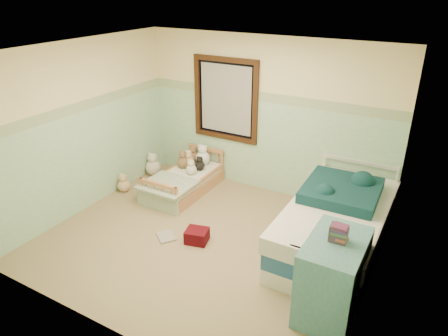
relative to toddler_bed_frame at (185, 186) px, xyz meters
The scene contains 30 objects.
floor 1.51m from the toddler_bed_frame, 44.23° to the right, with size 4.20×3.60×0.02m, color #7E6F54.
ceiling 2.85m from the toddler_bed_frame, 44.23° to the right, with size 4.20×3.60×0.02m, color white.
wall_back 1.75m from the toddler_bed_frame, 34.81° to the left, with size 4.20×0.04×2.50m, color beige.
wall_front 3.26m from the toddler_bed_frame, 69.27° to the right, with size 4.20×0.04×2.50m, color beige.
wall_left 1.87m from the toddler_bed_frame, 134.21° to the right, with size 0.04×3.60×2.50m, color beige.
wall_right 3.54m from the toddler_bed_frame, 18.28° to the right, with size 0.04×3.60×2.50m, color beige.
wainscot_mint 1.46m from the toddler_bed_frame, 34.27° to the left, with size 4.20×0.01×1.50m, color #87B797.
border_strip 1.98m from the toddler_bed_frame, 34.27° to the left, with size 4.20×0.01×0.15m, color #527B56.
window_frame 1.58m from the toddler_bed_frame, 61.93° to the left, with size 1.16×0.06×1.36m, color black.
window_blinds 1.58m from the toddler_bed_frame, 62.26° to the left, with size 0.92×0.01×1.12m, color #BAB9B1.
toddler_bed_frame is the anchor object (origin of this frame).
toddler_mattress 0.15m from the toddler_bed_frame, ahead, with size 0.65×1.36×0.12m, color silver.
patchwork_quilt 0.50m from the toddler_bed_frame, 90.00° to the right, with size 0.77×0.71×0.03m, color #678BB6.
plush_bed_brown 0.61m from the toddler_bed_frame, 106.70° to the left, with size 0.20×0.20×0.20m, color brown.
plush_bed_white 0.60m from the toddler_bed_frame, 84.29° to the left, with size 0.24×0.24×0.24m, color white.
plush_bed_tan 0.43m from the toddler_bed_frame, 109.65° to the left, with size 0.19×0.19×0.19m, color tan.
plush_bed_dark 0.43m from the toddler_bed_frame, 65.10° to the left, with size 0.17×0.17×0.17m, color black.
plush_floor_cream 0.89m from the toddler_bed_frame, 163.71° to the left, with size 0.28×0.28×0.28m, color silver.
plush_floor_tan 1.01m from the toddler_bed_frame, 149.70° to the right, with size 0.21×0.21×0.21m, color tan.
twin_bed_frame 2.66m from the toddler_bed_frame, ahead, with size 1.09×2.19×0.22m, color silver.
twin_boxspring 2.67m from the toddler_bed_frame, ahead, with size 1.09×2.19×0.22m, color navy.
twin_mattress 2.70m from the toddler_bed_frame, ahead, with size 1.14×2.23×0.22m, color white.
teal_blanket 2.66m from the toddler_bed_frame, ahead, with size 0.93×0.98×0.14m, color #0E363C.
dresser 3.28m from the toddler_bed_frame, 27.41° to the right, with size 0.55×0.88×0.88m, color #477184.
book_stack 3.37m from the toddler_bed_frame, 27.22° to the right, with size 0.17×0.13×0.17m, color #4D2C28.
red_pillow 1.49m from the toddler_bed_frame, 49.04° to the right, with size 0.29×0.25×0.18m, color maroon.
floor_book 1.37m from the toddler_bed_frame, 66.22° to the right, with size 0.28×0.22×0.03m, color #CF8639.
extra_plush_0 0.52m from the toddler_bed_frame, 113.99° to the left, with size 0.17×0.17×0.17m, color white.
extra_plush_1 0.42m from the toddler_bed_frame, 126.71° to the left, with size 0.21×0.21×0.21m, color brown.
extra_plush_2 0.32m from the toddler_bed_frame, 34.39° to the left, with size 0.17×0.17×0.17m, color silver.
Camera 1 is at (2.52, -3.94, 3.23)m, focal length 33.09 mm.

